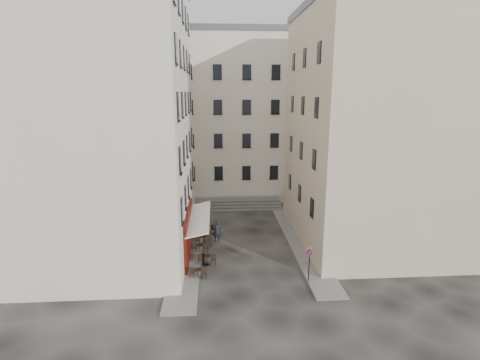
{
  "coord_description": "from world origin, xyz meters",
  "views": [
    {
      "loc": [
        -2.32,
        -25.46,
        12.03
      ],
      "look_at": [
        -0.36,
        4.0,
        5.06
      ],
      "focal_mm": 28.0,
      "sensor_mm": 36.0,
      "label": 1
    }
  ],
  "objects": [
    {
      "name": "building_right",
      "position": [
        10.5,
        3.5,
        9.31
      ],
      "size": [
        12.2,
        14.2,
        18.6
      ],
      "color": "#C4B191",
      "rests_on": "ground"
    },
    {
      "name": "sidewalk_left",
      "position": [
        -4.5,
        4.0,
        0.06
      ],
      "size": [
        2.0,
        22.0,
        0.12
      ],
      "primitive_type": "cube",
      "color": "slate",
      "rests_on": "ground"
    },
    {
      "name": "building_back",
      "position": [
        -1.0,
        19.0,
        9.31
      ],
      "size": [
        18.2,
        10.2,
        18.6
      ],
      "color": "beige",
      "rests_on": "ground"
    },
    {
      "name": "pedestrian",
      "position": [
        -2.29,
        3.47,
        0.92
      ],
      "size": [
        0.71,
        0.5,
        1.85
      ],
      "primitive_type": "imported",
      "rotation": [
        0.0,
        0.0,
        3.24
      ],
      "color": "black",
      "rests_on": "ground"
    },
    {
      "name": "bollard_near",
      "position": [
        -3.25,
        -1.0,
        0.53
      ],
      "size": [
        0.12,
        0.12,
        0.98
      ],
      "color": "black",
      "rests_on": "ground"
    },
    {
      "name": "ground",
      "position": [
        0.0,
        0.0,
        0.0
      ],
      "size": [
        90.0,
        90.0,
        0.0
      ],
      "primitive_type": "plane",
      "color": "black",
      "rests_on": "ground"
    },
    {
      "name": "bistro_table_e",
      "position": [
        -3.04,
        5.31,
        0.42
      ],
      "size": [
        1.18,
        0.55,
        0.83
      ],
      "color": "black",
      "rests_on": "ground"
    },
    {
      "name": "bistro_table_d",
      "position": [
        -3.39,
        2.63,
        0.51
      ],
      "size": [
        1.41,
        0.66,
        0.99
      ],
      "color": "black",
      "rests_on": "ground"
    },
    {
      "name": "bollard_far",
      "position": [
        -3.25,
        6.0,
        0.53
      ],
      "size": [
        0.12,
        0.12,
        0.98
      ],
      "color": "black",
      "rests_on": "ground"
    },
    {
      "name": "cafe_storefront",
      "position": [
        -4.32,
        1.0,
        1.88
      ],
      "size": [
        1.74,
        7.3,
        3.5
      ],
      "color": "#420D09",
      "rests_on": "ground"
    },
    {
      "name": "sidewalk_right",
      "position": [
        4.5,
        3.0,
        0.06
      ],
      "size": [
        2.0,
        18.0,
        0.12
      ],
      "primitive_type": "cube",
      "color": "slate",
      "rests_on": "ground"
    },
    {
      "name": "bollard_mid",
      "position": [
        -3.25,
        2.5,
        0.53
      ],
      "size": [
        0.12,
        0.12,
        0.98
      ],
      "color": "black",
      "rests_on": "ground"
    },
    {
      "name": "bistro_table_a",
      "position": [
        -3.58,
        -2.72,
        0.41
      ],
      "size": [
        1.15,
        0.54,
        0.81
      ],
      "color": "black",
      "rests_on": "ground"
    },
    {
      "name": "bistro_table_b",
      "position": [
        -3.03,
        -0.82,
        0.46
      ],
      "size": [
        1.27,
        0.59,
        0.89
      ],
      "color": "black",
      "rests_on": "ground"
    },
    {
      "name": "stone_steps",
      "position": [
        0.0,
        12.57,
        0.4
      ],
      "size": [
        9.0,
        3.15,
        0.8
      ],
      "color": "#5A5856",
      "rests_on": "ground"
    },
    {
      "name": "building_left",
      "position": [
        -10.5,
        3.0,
        10.31
      ],
      "size": [
        12.2,
        16.2,
        20.6
      ],
      "color": "beige",
      "rests_on": "ground"
    },
    {
      "name": "bistro_table_c",
      "position": [
        -3.6,
        1.27,
        0.44
      ],
      "size": [
        1.24,
        0.58,
        0.87
      ],
      "color": "black",
      "rests_on": "ground"
    },
    {
      "name": "no_parking_sign",
      "position": [
        3.55,
        -3.8,
        1.71
      ],
      "size": [
        0.54,
        0.18,
        2.41
      ],
      "rotation": [
        0.0,
        0.0,
        0.26
      ],
      "color": "black",
      "rests_on": "ground"
    }
  ]
}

